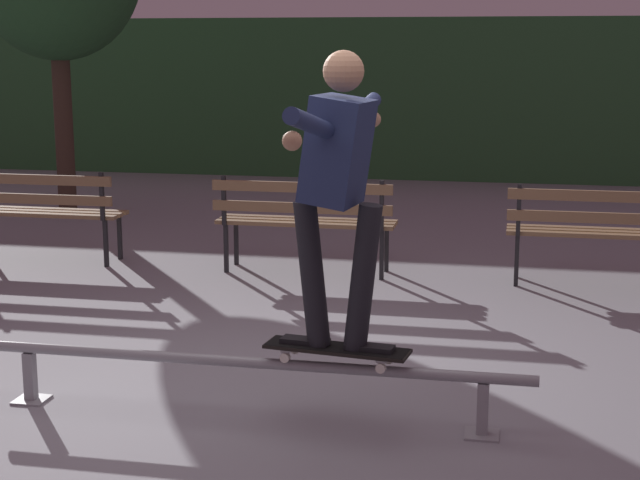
{
  "coord_description": "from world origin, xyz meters",
  "views": [
    {
      "loc": [
        1.4,
        -5.14,
        2.02
      ],
      "look_at": [
        0.25,
        0.55,
        0.85
      ],
      "focal_mm": 54.69,
      "sensor_mm": 36.0,
      "label": 1
    }
  ],
  "objects_px": {
    "grind_rail": "(246,370)",
    "park_bench_leftmost": "(37,205)",
    "park_bench_left_center": "(304,215)",
    "skateboard": "(337,350)",
    "skateboarder": "(338,175)",
    "park_bench_right_center": "(604,225)"
  },
  "relations": [
    {
      "from": "park_bench_leftmost",
      "to": "park_bench_right_center",
      "type": "height_order",
      "value": "same"
    },
    {
      "from": "skateboard",
      "to": "grind_rail",
      "type": "bearing_deg",
      "value": -180.0
    },
    {
      "from": "grind_rail",
      "to": "park_bench_leftmost",
      "type": "relative_size",
      "value": 1.96
    },
    {
      "from": "skateboarder",
      "to": "park_bench_right_center",
      "type": "xyz_separation_m",
      "value": [
        1.64,
        3.4,
        -0.82
      ]
    },
    {
      "from": "park_bench_leftmost",
      "to": "grind_rail",
      "type": "bearing_deg",
      "value": -48.82
    },
    {
      "from": "park_bench_left_center",
      "to": "grind_rail",
      "type": "bearing_deg",
      "value": -83.09
    },
    {
      "from": "park_bench_leftmost",
      "to": "park_bench_left_center",
      "type": "bearing_deg",
      "value": 0.0
    },
    {
      "from": "skateboard",
      "to": "park_bench_left_center",
      "type": "relative_size",
      "value": 0.5
    },
    {
      "from": "grind_rail",
      "to": "park_bench_left_center",
      "type": "xyz_separation_m",
      "value": [
        -0.41,
        3.4,
        0.26
      ]
    },
    {
      "from": "skateboard",
      "to": "park_bench_leftmost",
      "type": "relative_size",
      "value": 0.5
    },
    {
      "from": "skateboarder",
      "to": "park_bench_left_center",
      "type": "height_order",
      "value": "skateboarder"
    },
    {
      "from": "grind_rail",
      "to": "skateboarder",
      "type": "bearing_deg",
      "value": -0.04
    },
    {
      "from": "skateboarder",
      "to": "park_bench_right_center",
      "type": "height_order",
      "value": "skateboarder"
    },
    {
      "from": "park_bench_right_center",
      "to": "skateboarder",
      "type": "bearing_deg",
      "value": -115.74
    },
    {
      "from": "grind_rail",
      "to": "park_bench_leftmost",
      "type": "distance_m",
      "value": 4.52
    },
    {
      "from": "park_bench_left_center",
      "to": "park_bench_leftmost",
      "type": "bearing_deg",
      "value": 180.0
    },
    {
      "from": "skateboarder",
      "to": "park_bench_left_center",
      "type": "relative_size",
      "value": 0.97
    },
    {
      "from": "skateboarder",
      "to": "park_bench_leftmost",
      "type": "height_order",
      "value": "skateboarder"
    },
    {
      "from": "skateboarder",
      "to": "skateboard",
      "type": "bearing_deg",
      "value": 172.46
    },
    {
      "from": "park_bench_left_center",
      "to": "skateboard",
      "type": "bearing_deg",
      "value": -74.86
    },
    {
      "from": "skateboard",
      "to": "park_bench_left_center",
      "type": "distance_m",
      "value": 3.52
    },
    {
      "from": "park_bench_leftmost",
      "to": "park_bench_right_center",
      "type": "distance_m",
      "value": 5.12
    }
  ]
}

